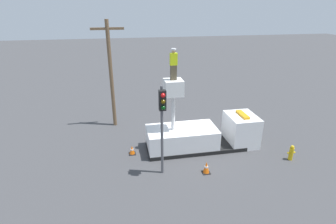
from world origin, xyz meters
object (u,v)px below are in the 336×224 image
Objects in this scene: bucket_truck at (202,135)px; fire_hydrant at (291,153)px; traffic_light_pole at (162,115)px; traffic_cone_rear at (132,150)px; worker at (174,64)px; traffic_cone_curbside at (206,168)px; utility_pole at (111,72)px.

fire_hydrant is (4.71, -2.43, -0.40)m from bucket_truck.
traffic_light_pole is (-2.91, -2.42, 2.61)m from bucket_truck.
traffic_light_pole is at bearing -57.95° from traffic_cone_rear.
bucket_truck is at bearing 0.49° from traffic_cone_rear.
bucket_truck is at bearing 0.00° from worker.
worker is 2.56× the size of traffic_cone_curbside.
bucket_truck is 4.44m from traffic_cone_rear.
worker reaches higher than traffic_cone_rear.
traffic_cone_curbside is 9.42m from utility_pole.
bucket_truck is at bearing 152.72° from fire_hydrant.
fire_hydrant is 1.38× the size of traffic_cone_curbside.
traffic_cone_rear is 5.97m from utility_pole.
traffic_light_pole is 0.65× the size of utility_pole.
traffic_cone_curbside is at bearing -7.80° from traffic_light_pole.
traffic_light_pole is at bearing -113.58° from worker.
traffic_cone_curbside is at bearing -101.91° from bucket_truck.
traffic_light_pole is at bearing 179.95° from fire_hydrant.
traffic_light_pole is at bearing -69.95° from utility_pole.
fire_hydrant is at bearing -14.71° from traffic_cone_rear.
fire_hydrant is at bearing -34.10° from utility_pole.
traffic_cone_rear is 0.81× the size of traffic_cone_curbside.
bucket_truck is at bearing 39.79° from traffic_light_pole.
traffic_light_pole is 8.19m from fire_hydrant.
traffic_light_pole is 5.18× the size of fire_hydrant.
traffic_cone_curbside is (2.33, -0.32, -3.15)m from traffic_light_pole.
worker is at bearing 0.84° from traffic_cone_rear.
fire_hydrant is at bearing 3.38° from traffic_cone_curbside.
worker reaches higher than traffic_cone_curbside.
traffic_cone_curbside is (3.82, -2.70, 0.07)m from traffic_cone_rear.
worker is 0.36× the size of traffic_light_pole.
traffic_light_pole is at bearing -140.21° from bucket_truck.
worker is 3.27m from traffic_light_pole.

